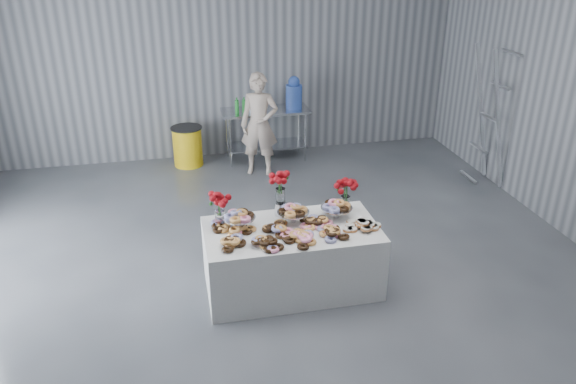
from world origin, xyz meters
name	(u,v)px	position (x,y,z in m)	size (l,w,h in m)	color
ground	(279,296)	(0.00, 0.00, 0.00)	(9.00, 9.00, 0.00)	#3B3D43
room_walls	(247,58)	(-0.27, 0.07, 2.64)	(8.04, 9.04, 4.02)	gray
display_table	(292,258)	(0.17, 0.16, 0.38)	(1.90, 1.00, 0.75)	white
prep_table	(266,125)	(0.60, 4.10, 0.62)	(1.50, 0.60, 0.90)	silver
donut_mounds	(293,227)	(0.17, 0.11, 0.80)	(1.80, 0.80, 0.09)	#E9A155
cake_stand_left	(239,216)	(-0.38, 0.31, 0.89)	(0.36, 0.36, 0.17)	silver
cake_stand_mid	(293,211)	(0.22, 0.31, 0.89)	(0.36, 0.36, 0.17)	silver
cake_stand_right	(337,206)	(0.72, 0.31, 0.89)	(0.36, 0.36, 0.17)	silver
danish_pile	(362,224)	(0.92, 0.01, 0.81)	(0.48, 0.48, 0.11)	silver
bouquet_left	(219,201)	(-0.58, 0.41, 1.05)	(0.26, 0.26, 0.42)	white
bouquet_right	(346,187)	(0.87, 0.46, 1.05)	(0.26, 0.26, 0.42)	white
bouquet_center	(280,184)	(0.12, 0.51, 1.13)	(0.26, 0.26, 0.57)	silver
water_jug	(294,94)	(1.10, 4.10, 1.15)	(0.28, 0.28, 0.55)	#4572EA
drink_bottles	(248,105)	(0.28, 4.00, 1.04)	(0.54, 0.08, 0.27)	#268C33
person	(259,124)	(0.39, 3.51, 0.84)	(0.61, 0.40, 1.68)	#CC8C93
trash_barrel	(188,146)	(-0.76, 4.10, 0.34)	(0.53, 0.53, 0.68)	yellow
stepladder	(489,117)	(3.75, 2.31, 1.10)	(0.24, 0.55, 2.21)	silver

